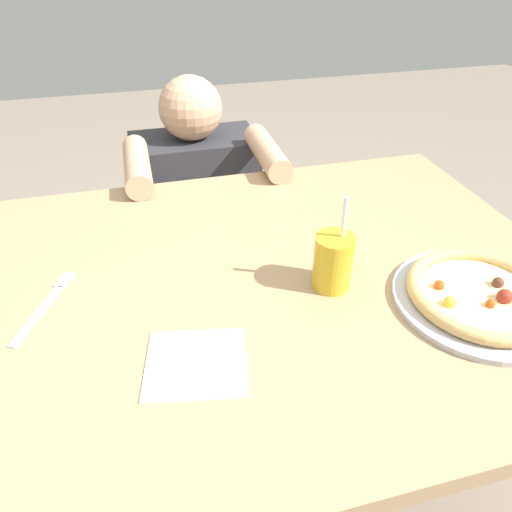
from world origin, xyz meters
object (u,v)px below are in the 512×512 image
(fork, at_px, (47,303))
(diner_seated, at_px, (201,228))
(drink_cup_colored, at_px, (333,262))
(pizza_near, at_px, (480,296))

(fork, distance_m, diner_seated, 0.87)
(diner_seated, bearing_deg, drink_cup_colored, -79.03)
(pizza_near, xyz_separation_m, fork, (-0.77, 0.20, -0.02))
(drink_cup_colored, distance_m, fork, 0.54)
(drink_cup_colored, relative_size, fork, 1.01)
(drink_cup_colored, relative_size, diner_seated, 0.20)
(pizza_near, distance_m, fork, 0.80)
(pizza_near, height_order, drink_cup_colored, drink_cup_colored)
(fork, xyz_separation_m, diner_seated, (0.37, 0.71, -0.33))
(drink_cup_colored, bearing_deg, pizza_near, -25.87)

